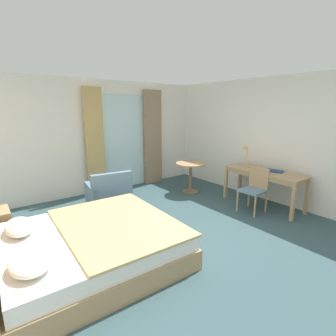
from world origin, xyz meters
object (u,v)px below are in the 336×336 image
bed (87,246)px  desk_chair (255,187)px  desk_lamp (246,151)px  closed_book (274,171)px  writing_desk (264,175)px  round_cafe_table (191,171)px  armchair_by_window (109,193)px

bed → desk_chair: bed is taller
desk_lamp → closed_book: 0.76m
desk_chair → closed_book: 0.55m
writing_desk → closed_book: closed_book is taller
bed → desk_lamp: 3.80m
round_cafe_table → armchair_by_window: bearing=174.5°
armchair_by_window → round_cafe_table: size_ratio=1.20×
writing_desk → desk_chair: 0.43m
desk_lamp → closed_book: (0.00, -0.69, -0.31)m
closed_book → armchair_by_window: (-2.69, 1.87, -0.43)m
closed_book → round_cafe_table: closed_book is taller
armchair_by_window → bed: bearing=-122.9°
armchair_by_window → desk_lamp: bearing=-23.8°
desk_chair → round_cafe_table: bearing=97.9°
desk_chair → armchair_by_window: desk_chair is taller
writing_desk → armchair_by_window: 3.13m
bed → writing_desk: bearing=-2.5°
writing_desk → desk_lamp: size_ratio=3.25×
round_cafe_table → bed: bearing=-155.4°
bed → round_cafe_table: bed is taller
bed → desk_chair: size_ratio=2.57×
closed_book → writing_desk: bearing=102.4°
writing_desk → desk_chair: size_ratio=1.87×
closed_book → bed: bearing=157.8°
desk_chair → closed_book: (0.48, -0.08, 0.27)m
bed → closed_book: (3.69, -0.31, 0.49)m
closed_book → armchair_by_window: 3.30m
desk_lamp → round_cafe_table: size_ratio=0.69×
armchair_by_window → desk_chair: bearing=-39.0°
armchair_by_window → round_cafe_table: (1.98, -0.19, 0.21)m
round_cafe_table → desk_chair: bearing=-82.1°
desk_lamp → closed_book: bearing=-89.8°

